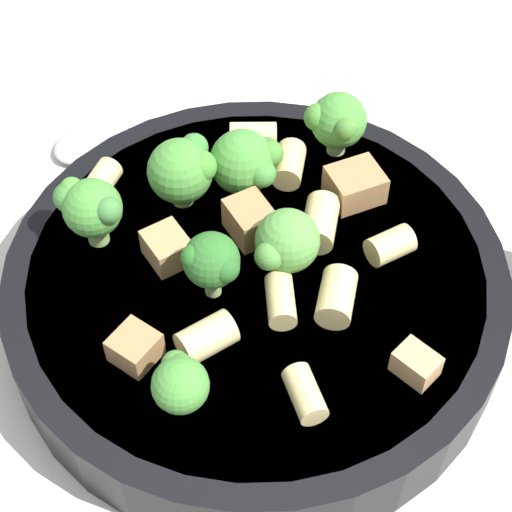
{
  "coord_description": "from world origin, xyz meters",
  "views": [
    {
      "loc": [
        0.27,
        -0.03,
        0.38
      ],
      "look_at": [
        0.0,
        0.0,
        0.05
      ],
      "focal_mm": 60.0,
      "sensor_mm": 36.0,
      "label": 1
    }
  ],
  "objects_px": {
    "rigatoni_6": "(320,222)",
    "rigatoni_7": "(389,241)",
    "broccoli_floret_0": "(211,261)",
    "rigatoni_2": "(207,338)",
    "chicken_chunk_1": "(416,364)",
    "chicken_chunk_2": "(135,347)",
    "chicken_chunk_0": "(355,185)",
    "chicken_chunk_4": "(247,220)",
    "broccoli_floret_6": "(289,246)",
    "rigatoni_4": "(253,136)",
    "broccoli_floret_5": "(183,170)",
    "pasta_bowl": "(256,288)",
    "rigatoni_5": "(337,297)",
    "broccoli_floret_3": "(251,162)",
    "broccoli_floret_1": "(181,382)",
    "chicken_chunk_3": "(167,248)",
    "rigatoni_1": "(305,394)",
    "rigatoni_8": "(289,164)",
    "broccoli_floret_2": "(337,121)",
    "rigatoni_0": "(281,300)",
    "broccoli_floret_4": "(90,207)",
    "spoon": "(118,126)",
    "rigatoni_3": "(99,185)"
  },
  "relations": [
    {
      "from": "rigatoni_6",
      "to": "rigatoni_7",
      "type": "bearing_deg",
      "value": 63.76
    },
    {
      "from": "broccoli_floret_0",
      "to": "rigatoni_2",
      "type": "height_order",
      "value": "broccoli_floret_0"
    },
    {
      "from": "chicken_chunk_1",
      "to": "chicken_chunk_2",
      "type": "bearing_deg",
      "value": -101.14
    },
    {
      "from": "rigatoni_2",
      "to": "chicken_chunk_0",
      "type": "xyz_separation_m",
      "value": [
        -0.09,
        0.09,
        0.0
      ]
    },
    {
      "from": "chicken_chunk_4",
      "to": "broccoli_floret_6",
      "type": "bearing_deg",
      "value": 31.27
    },
    {
      "from": "rigatoni_4",
      "to": "broccoli_floret_5",
      "type": "bearing_deg",
      "value": -48.77
    },
    {
      "from": "pasta_bowl",
      "to": "rigatoni_5",
      "type": "xyz_separation_m",
      "value": [
        0.03,
        0.04,
        0.03
      ]
    },
    {
      "from": "broccoli_floret_3",
      "to": "chicken_chunk_4",
      "type": "xyz_separation_m",
      "value": [
        0.03,
        -0.01,
        -0.01
      ]
    },
    {
      "from": "broccoli_floret_1",
      "to": "rigatoni_4",
      "type": "bearing_deg",
      "value": 161.9
    },
    {
      "from": "chicken_chunk_3",
      "to": "rigatoni_1",
      "type": "bearing_deg",
      "value": 31.27
    },
    {
      "from": "broccoli_floret_5",
      "to": "rigatoni_7",
      "type": "bearing_deg",
      "value": 63.61
    },
    {
      "from": "rigatoni_7",
      "to": "rigatoni_2",
      "type": "bearing_deg",
      "value": -64.17
    },
    {
      "from": "pasta_bowl",
      "to": "rigatoni_8",
      "type": "bearing_deg",
      "value": 157.29
    },
    {
      "from": "broccoli_floret_5",
      "to": "rigatoni_1",
      "type": "relative_size",
      "value": 1.57
    },
    {
      "from": "rigatoni_4",
      "to": "chicken_chunk_3",
      "type": "bearing_deg",
      "value": -35.22
    },
    {
      "from": "chicken_chunk_4",
      "to": "broccoli_floret_2",
      "type": "bearing_deg",
      "value": 133.94
    },
    {
      "from": "chicken_chunk_3",
      "to": "broccoli_floret_1",
      "type": "bearing_deg",
      "value": 0.92
    },
    {
      "from": "pasta_bowl",
      "to": "rigatoni_0",
      "type": "bearing_deg",
      "value": 17.97
    },
    {
      "from": "broccoli_floret_4",
      "to": "rigatoni_6",
      "type": "distance_m",
      "value": 0.12
    },
    {
      "from": "broccoli_floret_2",
      "to": "rigatoni_0",
      "type": "distance_m",
      "value": 0.12
    },
    {
      "from": "pasta_bowl",
      "to": "rigatoni_6",
      "type": "relative_size",
      "value": 8.7
    },
    {
      "from": "chicken_chunk_4",
      "to": "spoon",
      "type": "relative_size",
      "value": 0.17
    },
    {
      "from": "rigatoni_2",
      "to": "chicken_chunk_0",
      "type": "distance_m",
      "value": 0.13
    },
    {
      "from": "rigatoni_6",
      "to": "chicken_chunk_1",
      "type": "distance_m",
      "value": 0.09
    },
    {
      "from": "pasta_bowl",
      "to": "rigatoni_8",
      "type": "xyz_separation_m",
      "value": [
        -0.06,
        0.03,
        0.02
      ]
    },
    {
      "from": "rigatoni_1",
      "to": "rigatoni_4",
      "type": "bearing_deg",
      "value": -179.35
    },
    {
      "from": "rigatoni_5",
      "to": "rigatoni_8",
      "type": "bearing_deg",
      "value": -174.67
    },
    {
      "from": "rigatoni_1",
      "to": "rigatoni_6",
      "type": "distance_m",
      "value": 0.1
    },
    {
      "from": "chicken_chunk_2",
      "to": "chicken_chunk_4",
      "type": "bearing_deg",
      "value": 138.69
    },
    {
      "from": "rigatoni_0",
      "to": "chicken_chunk_2",
      "type": "xyz_separation_m",
      "value": [
        0.02,
        -0.07,
        0.0
      ]
    },
    {
      "from": "pasta_bowl",
      "to": "chicken_chunk_3",
      "type": "distance_m",
      "value": 0.05
    },
    {
      "from": "broccoli_floret_2",
      "to": "rigatoni_8",
      "type": "xyz_separation_m",
      "value": [
        0.02,
        -0.03,
        -0.01
      ]
    },
    {
      "from": "rigatoni_5",
      "to": "rigatoni_8",
      "type": "height_order",
      "value": "rigatoni_5"
    },
    {
      "from": "chicken_chunk_1",
      "to": "chicken_chunk_3",
      "type": "xyz_separation_m",
      "value": [
        -0.08,
        -0.11,
        0.0
      ]
    },
    {
      "from": "broccoli_floret_4",
      "to": "rigatoni_7",
      "type": "relative_size",
      "value": 1.74
    },
    {
      "from": "pasta_bowl",
      "to": "rigatoni_6",
      "type": "distance_m",
      "value": 0.05
    },
    {
      "from": "broccoli_floret_2",
      "to": "spoon",
      "type": "height_order",
      "value": "broccoli_floret_2"
    },
    {
      "from": "rigatoni_1",
      "to": "rigatoni_8",
      "type": "xyz_separation_m",
      "value": [
        -0.14,
        0.01,
        0.0
      ]
    },
    {
      "from": "rigatoni_0",
      "to": "rigatoni_8",
      "type": "relative_size",
      "value": 1.03
    },
    {
      "from": "broccoli_floret_5",
      "to": "rigatoni_4",
      "type": "distance_m",
      "value": 0.06
    },
    {
      "from": "broccoli_floret_2",
      "to": "rigatoni_8",
      "type": "distance_m",
      "value": 0.04
    },
    {
      "from": "broccoli_floret_5",
      "to": "rigatoni_4",
      "type": "bearing_deg",
      "value": 131.23
    },
    {
      "from": "rigatoni_7",
      "to": "chicken_chunk_0",
      "type": "height_order",
      "value": "chicken_chunk_0"
    },
    {
      "from": "broccoli_floret_3",
      "to": "rigatoni_3",
      "type": "xyz_separation_m",
      "value": [
        -0.01,
        -0.08,
        -0.01
      ]
    },
    {
      "from": "broccoli_floret_3",
      "to": "rigatoni_3",
      "type": "height_order",
      "value": "broccoli_floret_3"
    },
    {
      "from": "rigatoni_5",
      "to": "spoon",
      "type": "relative_size",
      "value": 0.19
    },
    {
      "from": "broccoli_floret_1",
      "to": "chicken_chunk_1",
      "type": "bearing_deg",
      "value": 90.79
    },
    {
      "from": "pasta_bowl",
      "to": "rigatoni_4",
      "type": "height_order",
      "value": "rigatoni_4"
    },
    {
      "from": "chicken_chunk_3",
      "to": "broccoli_floret_2",
      "type": "bearing_deg",
      "value": 123.77
    },
    {
      "from": "pasta_bowl",
      "to": "rigatoni_5",
      "type": "height_order",
      "value": "rigatoni_5"
    }
  ]
}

